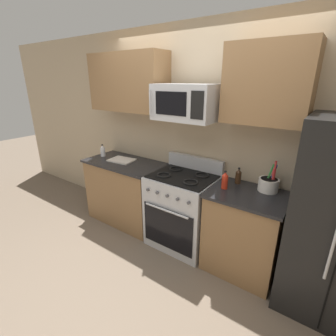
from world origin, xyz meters
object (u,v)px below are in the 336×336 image
object	(u,v)px
bottle_vinegar	(103,151)
bottle_soy	(238,176)
cutting_board	(122,160)
utensil_crock	(269,184)
range_oven	(182,210)
bottle_hot_sauce	(225,180)
microwave	(186,102)

from	to	relation	value
bottle_vinegar	bottle_soy	bearing A→B (deg)	5.35
cutting_board	bottle_soy	distance (m)	1.63
utensil_crock	bottle_soy	world-z (taller)	utensil_crock
range_oven	bottle_hot_sauce	distance (m)	0.74
bottle_vinegar	bottle_hot_sauce	size ratio (longest dim) A/B	0.91
microwave	utensil_crock	xyz separation A→B (m)	(0.91, 0.16, -0.77)
range_oven	microwave	world-z (taller)	microwave
utensil_crock	bottle_hot_sauce	xyz separation A→B (m)	(-0.39, -0.20, 0.02)
cutting_board	bottle_hot_sauce	world-z (taller)	bottle_hot_sauce
bottle_hot_sauce	cutting_board	bearing A→B (deg)	178.72
utensil_crock	microwave	bearing A→B (deg)	-170.30
utensil_crock	bottle_vinegar	size ratio (longest dim) A/B	1.88
microwave	bottle_vinegar	size ratio (longest dim) A/B	3.82
bottle_soy	bottle_hot_sauce	distance (m)	0.22
range_oven	cutting_board	xyz separation A→B (m)	(-1.03, 0.01, 0.44)
range_oven	bottle_hot_sauce	world-z (taller)	bottle_hot_sauce
cutting_board	bottle_vinegar	xyz separation A→B (m)	(-0.38, -0.01, 0.07)
microwave	bottle_vinegar	xyz separation A→B (m)	(-1.40, -0.02, -0.76)
bottle_hot_sauce	bottle_soy	bearing A→B (deg)	72.98
cutting_board	bottle_soy	bearing A→B (deg)	6.34
utensil_crock	range_oven	bearing A→B (deg)	-168.67
microwave	bottle_soy	bearing A→B (deg)	15.67
bottle_vinegar	utensil_crock	bearing A→B (deg)	4.38
utensil_crock	cutting_board	xyz separation A→B (m)	(-1.94, -0.17, -0.07)
bottle_vinegar	bottle_hot_sauce	bearing A→B (deg)	-0.80
bottle_vinegar	cutting_board	bearing A→B (deg)	1.13
range_oven	cutting_board	world-z (taller)	range_oven
cutting_board	bottle_vinegar	bearing A→B (deg)	-178.87
bottle_soy	bottle_hot_sauce	xyz separation A→B (m)	(-0.07, -0.21, 0.01)
bottle_vinegar	bottle_hot_sauce	distance (m)	1.93
utensil_crock	bottle_vinegar	bearing A→B (deg)	-175.62
utensil_crock	bottle_soy	distance (m)	0.32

